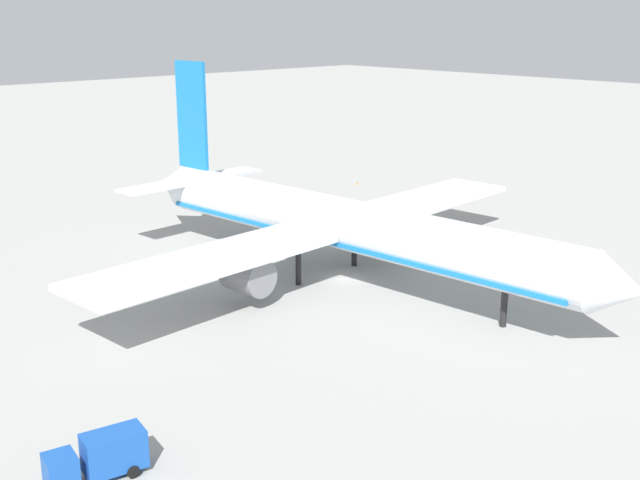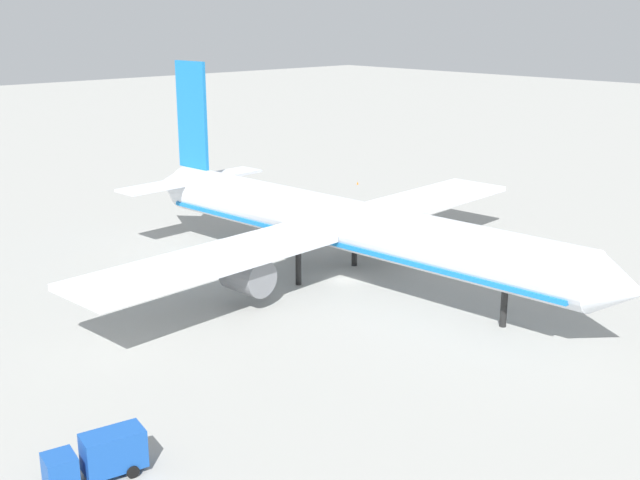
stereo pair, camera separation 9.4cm
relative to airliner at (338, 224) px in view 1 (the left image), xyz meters
name	(u,v)px [view 1 (the left image)]	position (x,y,z in m)	size (l,w,h in m)	color
ground_plane	(346,280)	(1.39, 0.11, -6.80)	(600.00, 600.00, 0.00)	#9E9E99
airliner	(338,224)	(0.00, 0.00, 0.00)	(72.78, 69.02, 24.89)	silver
service_truck_2	(100,456)	(19.83, -42.22, -5.08)	(3.48, 7.12, 3.22)	#194CA5
traffic_cone_1	(357,183)	(-36.82, 41.16, -6.52)	(0.36, 0.36, 0.55)	orange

